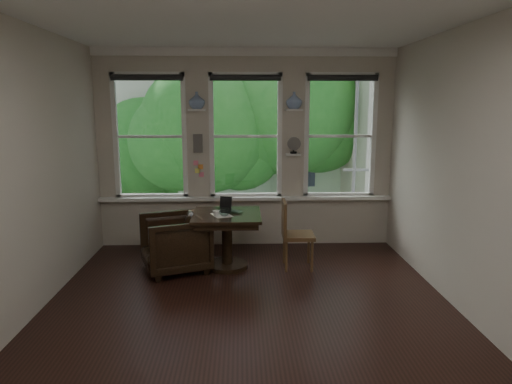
{
  "coord_description": "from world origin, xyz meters",
  "views": [
    {
      "loc": [
        -0.08,
        -4.77,
        2.18
      ],
      "look_at": [
        0.11,
        0.9,
        1.09
      ],
      "focal_mm": 32.0,
      "sensor_mm": 36.0,
      "label": 1
    }
  ],
  "objects_px": {
    "table": "(227,241)",
    "laptop": "(230,212)",
    "side_chair_right": "(298,235)",
    "mug": "(216,214)",
    "armchair_left": "(175,243)"
  },
  "relations": [
    {
      "from": "table",
      "to": "laptop",
      "type": "height_order",
      "value": "laptop"
    },
    {
      "from": "side_chair_right",
      "to": "mug",
      "type": "distance_m",
      "value": 1.14
    },
    {
      "from": "armchair_left",
      "to": "laptop",
      "type": "xyz_separation_m",
      "value": [
        0.73,
        0.14,
        0.38
      ]
    },
    {
      "from": "table",
      "to": "laptop",
      "type": "bearing_deg",
      "value": 47.77
    },
    {
      "from": "side_chair_right",
      "to": "table",
      "type": "bearing_deg",
      "value": 88.78
    },
    {
      "from": "side_chair_right",
      "to": "laptop",
      "type": "relative_size",
      "value": 3.02
    },
    {
      "from": "table",
      "to": "armchair_left",
      "type": "relative_size",
      "value": 1.08
    },
    {
      "from": "laptop",
      "to": "armchair_left",
      "type": "bearing_deg",
      "value": -136.19
    },
    {
      "from": "armchair_left",
      "to": "side_chair_right",
      "type": "bearing_deg",
      "value": 71.53
    },
    {
      "from": "table",
      "to": "mug",
      "type": "xyz_separation_m",
      "value": [
        -0.13,
        -0.16,
        0.42
      ]
    },
    {
      "from": "table",
      "to": "armchair_left",
      "type": "xyz_separation_m",
      "value": [
        -0.69,
        -0.09,
        0.0
      ]
    },
    {
      "from": "table",
      "to": "side_chair_right",
      "type": "relative_size",
      "value": 0.98
    },
    {
      "from": "table",
      "to": "mug",
      "type": "height_order",
      "value": "mug"
    },
    {
      "from": "side_chair_right",
      "to": "mug",
      "type": "height_order",
      "value": "side_chair_right"
    },
    {
      "from": "table",
      "to": "armchair_left",
      "type": "bearing_deg",
      "value": -172.45
    }
  ]
}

